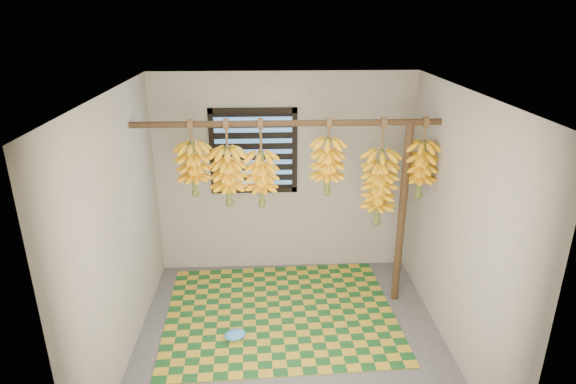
{
  "coord_description": "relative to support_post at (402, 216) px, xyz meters",
  "views": [
    {
      "loc": [
        -0.21,
        -3.84,
        3.03
      ],
      "look_at": [
        0.0,
        0.55,
        1.35
      ],
      "focal_mm": 30.0,
      "sensor_mm": 36.0,
      "label": 1
    }
  ],
  "objects": [
    {
      "name": "banana_bunch_a",
      "position": [
        -2.12,
        -0.0,
        0.55
      ],
      "size": [
        0.32,
        0.32,
        0.77
      ],
      "color": "brown",
      "rests_on": "hanging_pole"
    },
    {
      "name": "banana_bunch_b",
      "position": [
        -1.79,
        0.0,
        0.47
      ],
      "size": [
        0.34,
        0.34,
        0.88
      ],
      "color": "brown",
      "rests_on": "hanging_pole"
    },
    {
      "name": "window",
      "position": [
        -1.55,
        0.78,
        0.5
      ],
      "size": [
        1.0,
        0.04,
        1.0
      ],
      "color": "black",
      "rests_on": "wall_back"
    },
    {
      "name": "banana_bunch_d",
      "position": [
        -0.8,
        0.0,
        0.56
      ],
      "size": [
        0.32,
        0.32,
        0.79
      ],
      "color": "brown",
      "rests_on": "hanging_pole"
    },
    {
      "name": "wall_back",
      "position": [
        -1.2,
        0.8,
        0.2
      ],
      "size": [
        3.0,
        0.01,
        2.4
      ],
      "primitive_type": "cube",
      "color": "gray",
      "rests_on": "floor"
    },
    {
      "name": "woven_mat",
      "position": [
        -1.28,
        -0.23,
        -0.99
      ],
      "size": [
        2.46,
        2.01,
        0.01
      ],
      "primitive_type": "cube",
      "rotation": [
        0.0,
        0.0,
        0.04
      ],
      "color": "#174E1F",
      "rests_on": "floor"
    },
    {
      "name": "floor",
      "position": [
        -1.2,
        -0.7,
        -1.0
      ],
      "size": [
        3.0,
        3.0,
        0.01
      ],
      "primitive_type": "cube",
      "color": "#484848",
      "rests_on": "ground"
    },
    {
      "name": "banana_bunch_f",
      "position": [
        0.15,
        0.0,
        0.51
      ],
      "size": [
        0.31,
        0.31,
        0.83
      ],
      "color": "brown",
      "rests_on": "hanging_pole"
    },
    {
      "name": "wall_left",
      "position": [
        -2.71,
        -0.7,
        0.2
      ],
      "size": [
        0.01,
        3.0,
        2.4
      ],
      "primitive_type": "cube",
      "color": "gray",
      "rests_on": "floor"
    },
    {
      "name": "wall_right",
      "position": [
        0.3,
        -0.7,
        0.2
      ],
      "size": [
        0.01,
        3.0,
        2.4
      ],
      "primitive_type": "cube",
      "color": "gray",
      "rests_on": "floor"
    },
    {
      "name": "ceiling",
      "position": [
        -1.2,
        -0.7,
        1.4
      ],
      "size": [
        3.0,
        3.0,
        0.01
      ],
      "primitive_type": "cube",
      "color": "silver",
      "rests_on": "wall_back"
    },
    {
      "name": "banana_bunch_e",
      "position": [
        -0.26,
        0.0,
        0.32
      ],
      "size": [
        0.36,
        0.36,
        1.13
      ],
      "color": "brown",
      "rests_on": "hanging_pole"
    },
    {
      "name": "plastic_bag",
      "position": [
        -1.74,
        -0.64,
        -0.95
      ],
      "size": [
        0.26,
        0.22,
        0.09
      ],
      "primitive_type": "ellipsoid",
      "rotation": [
        0.0,
        0.0,
        0.32
      ],
      "color": "#3C8EE2",
      "rests_on": "woven_mat"
    },
    {
      "name": "banana_bunch_c",
      "position": [
        -1.46,
        0.0,
        0.44
      ],
      "size": [
        0.33,
        0.33,
        0.9
      ],
      "color": "brown",
      "rests_on": "hanging_pole"
    },
    {
      "name": "support_post",
      "position": [
        0.0,
        0.0,
        0.0
      ],
      "size": [
        0.08,
        0.08,
        2.0
      ],
      "primitive_type": "cylinder",
      "color": "#412B19",
      "rests_on": "floor"
    },
    {
      "name": "hanging_pole",
      "position": [
        -1.2,
        0.0,
        1.0
      ],
      "size": [
        3.0,
        0.06,
        0.06
      ],
      "primitive_type": "cylinder",
      "rotation": [
        0.0,
        1.57,
        0.0
      ],
      "color": "#412B19",
      "rests_on": "wall_left"
    }
  ]
}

